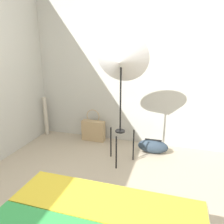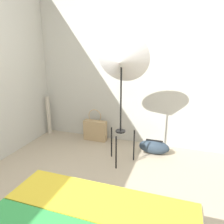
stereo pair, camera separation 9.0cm
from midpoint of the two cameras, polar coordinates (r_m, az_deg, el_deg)
name	(u,v)px [view 2 (the right image)]	position (r m, az deg, el deg)	size (l,w,h in m)	color
wall_back	(135,64)	(3.50, 6.75, 12.40)	(8.00, 0.05, 2.60)	beige
photo_umbrella	(122,61)	(2.76, 3.52, 13.12)	(0.68, 0.40, 1.75)	black
tote_bag	(95,130)	(3.76, -3.74, -4.70)	(0.39, 0.12, 0.55)	tan
duffel_bag	(154,147)	(3.41, 11.68, -8.94)	(0.46, 0.21, 0.22)	#2D3D4C
paper_roll	(49,115)	(4.14, -15.64, -0.84)	(0.07, 0.07, 0.70)	beige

